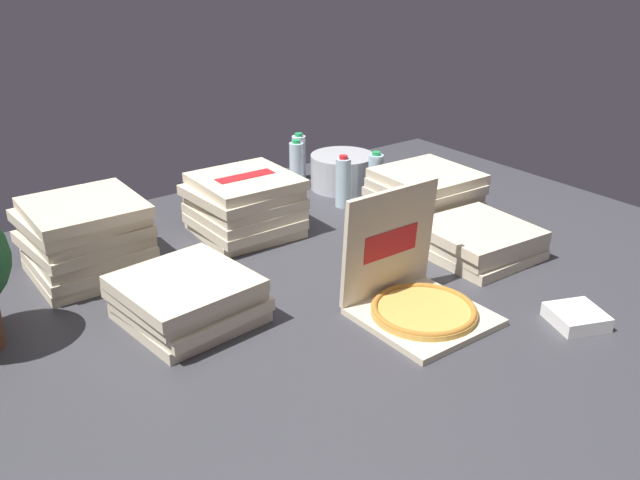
{
  "coord_description": "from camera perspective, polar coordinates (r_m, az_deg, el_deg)",
  "views": [
    {
      "loc": [
        -1.3,
        -1.68,
        1.14
      ],
      "look_at": [
        0.03,
        0.1,
        0.14
      ],
      "focal_mm": 38.47,
      "sensor_mm": 36.0,
      "label": 1
    }
  ],
  "objects": [
    {
      "name": "ground_plane",
      "position": [
        2.41,
        0.79,
        -4.23
      ],
      "size": [
        3.2,
        2.4,
        0.02
      ],
      "primitive_type": "cube",
      "color": "#38383D"
    },
    {
      "name": "open_pizza_box",
      "position": [
        2.24,
        7.87,
        -4.48
      ],
      "size": [
        0.38,
        0.39,
        0.4
      ],
      "color": "beige",
      "rests_on": "ground_plane"
    },
    {
      "name": "pizza_stack_left_mid",
      "position": [
        3.02,
        8.64,
        3.81
      ],
      "size": [
        0.41,
        0.42,
        0.2
      ],
      "color": "beige",
      "rests_on": "ground_plane"
    },
    {
      "name": "pizza_stack_right_near",
      "position": [
        2.59,
        -18.92,
        0.15
      ],
      "size": [
        0.41,
        0.41,
        0.28
      ],
      "color": "beige",
      "rests_on": "ground_plane"
    },
    {
      "name": "pizza_stack_right_far",
      "position": [
        2.21,
        -10.96,
        -4.81
      ],
      "size": [
        0.44,
        0.44,
        0.16
      ],
      "color": "beige",
      "rests_on": "ground_plane"
    },
    {
      "name": "pizza_stack_left_near",
      "position": [
        2.82,
        -6.31,
        2.87
      ],
      "size": [
        0.41,
        0.41,
        0.24
      ],
      "color": "beige",
      "rests_on": "ground_plane"
    },
    {
      "name": "pizza_stack_center_far",
      "position": [
        2.69,
        13.01,
        -0.04
      ],
      "size": [
        0.41,
        0.41,
        0.12
      ],
      "color": "beige",
      "rests_on": "ground_plane"
    },
    {
      "name": "ice_bucket",
      "position": [
        3.34,
        1.88,
        5.73
      ],
      "size": [
        0.31,
        0.31,
        0.16
      ],
      "primitive_type": "cylinder",
      "color": "#B7BABF",
      "rests_on": "ground_plane"
    },
    {
      "name": "water_bottle_0",
      "position": [
        3.15,
        4.63,
        5.16
      ],
      "size": [
        0.07,
        0.07,
        0.24
      ],
      "color": "silver",
      "rests_on": "ground_plane"
    },
    {
      "name": "water_bottle_1",
      "position": [
        3.09,
        1.93,
        4.83
      ],
      "size": [
        0.07,
        0.07,
        0.24
      ],
      "color": "silver",
      "rests_on": "ground_plane"
    },
    {
      "name": "water_bottle_2",
      "position": [
        3.33,
        -1.97,
        6.25
      ],
      "size": [
        0.07,
        0.07,
        0.24
      ],
      "color": "silver",
      "rests_on": "ground_plane"
    },
    {
      "name": "water_bottle_3",
      "position": [
        3.44,
        -1.77,
        6.87
      ],
      "size": [
        0.07,
        0.07,
        0.24
      ],
      "color": "white",
      "rests_on": "ground_plane"
    },
    {
      "name": "napkin_pile",
      "position": [
        2.33,
        20.55,
        -6.03
      ],
      "size": [
        0.21,
        0.21,
        0.05
      ],
      "primitive_type": "cube",
      "rotation": [
        0.0,
        0.0,
        -0.38
      ],
      "color": "white",
      "rests_on": "ground_plane"
    }
  ]
}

